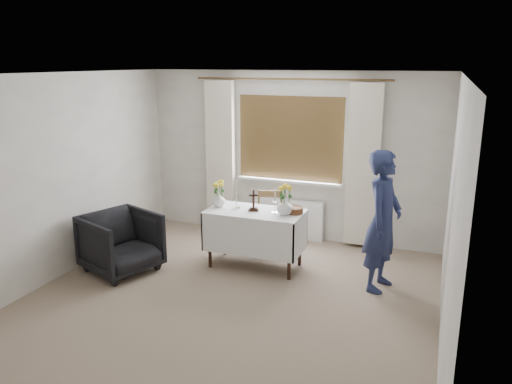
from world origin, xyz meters
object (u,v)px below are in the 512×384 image
wooden_chair (270,221)px  flower_vase_right (285,207)px  altar_table (255,239)px  flower_vase_left (219,200)px  wooden_cross (254,200)px  person (383,221)px  armchair (121,243)px

wooden_chair → flower_vase_right: flower_vase_right is taller
flower_vase_right → wooden_chair: bearing=122.3°
altar_table → flower_vase_left: flower_vase_left is taller
altar_table → wooden_chair: size_ratio=1.49×
flower_vase_right → wooden_cross: bearing=177.2°
wooden_chair → person: person is taller
altar_table → person: person is taller
armchair → altar_table: bearing=-43.1°
wooden_cross → wooden_chair: bearing=76.2°
altar_table → flower_vase_left: (-0.52, 0.02, 0.47)m
wooden_cross → flower_vase_left: size_ratio=1.49×
armchair → flower_vase_right: bearing=-48.5°
altar_table → wooden_chair: bearing=92.8°
wooden_chair → armchair: size_ratio=0.99×
altar_table → flower_vase_right: flower_vase_right is taller
armchair → person: size_ratio=0.51×
armchair → flower_vase_left: (1.02, 0.76, 0.47)m
wooden_chair → wooden_cross: wooden_cross is taller
armchair → flower_vase_right: size_ratio=4.07×
wooden_cross → flower_vase_left: 0.50m
person → flower_vase_left: (-2.13, 0.09, 0.02)m
wooden_cross → flower_vase_left: bearing=163.2°
wooden_cross → flower_vase_right: size_ratio=1.34×
flower_vase_left → person: bearing=-2.4°
person → wooden_cross: bearing=99.3°
person → flower_vase_right: 1.21m
armchair → flower_vase_left: size_ratio=4.52×
wooden_chair → person: (1.65, -0.74, 0.42)m
armchair → flower_vase_right: 2.13m
person → wooden_cross: 1.64m
wooden_chair → flower_vase_right: 0.93m
altar_table → wooden_chair: (-0.03, 0.67, 0.04)m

